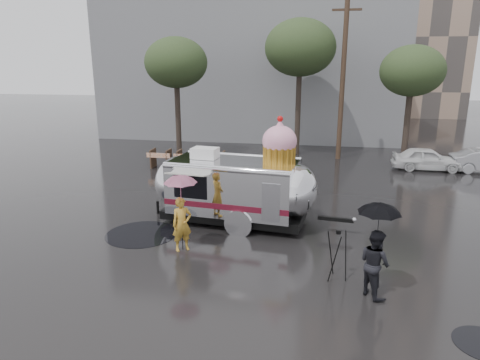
% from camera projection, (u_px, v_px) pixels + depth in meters
% --- Properties ---
extents(ground, '(120.00, 120.00, 0.00)m').
position_uv_depth(ground, '(269.00, 256.00, 12.57)').
color(ground, black).
rests_on(ground, ground).
extents(puddles, '(10.93, 10.19, 0.01)m').
position_uv_depth(puddles, '(207.00, 228.00, 14.74)').
color(puddles, black).
rests_on(puddles, ground).
extents(grey_building, '(22.00, 12.00, 13.00)m').
position_uv_depth(grey_building, '(255.00, 50.00, 34.32)').
color(grey_building, slate).
rests_on(grey_building, ground).
extents(utility_pole, '(1.60, 0.28, 9.00)m').
position_uv_depth(utility_pole, '(343.00, 79.00, 24.20)').
color(utility_pole, '#473323').
rests_on(utility_pole, ground).
extents(tree_left, '(3.64, 3.64, 6.95)m').
position_uv_depth(tree_left, '(176.00, 63.00, 24.66)').
color(tree_left, '#382D26').
rests_on(tree_left, ground).
extents(tree_mid, '(4.20, 4.20, 8.03)m').
position_uv_depth(tree_mid, '(300.00, 48.00, 25.13)').
color(tree_mid, '#382D26').
rests_on(tree_mid, ground).
extents(tree_right, '(3.36, 3.36, 6.42)m').
position_uv_depth(tree_right, '(412.00, 72.00, 22.54)').
color(tree_right, '#382D26').
rests_on(tree_right, ground).
extents(barricade_row, '(4.30, 0.80, 1.00)m').
position_uv_depth(barricade_row, '(187.00, 159.00, 22.84)').
color(barricade_row, '#473323').
rests_on(barricade_row, ground).
extents(airstream_trailer, '(7.24, 3.00, 3.92)m').
position_uv_depth(airstream_trailer, '(237.00, 185.00, 14.89)').
color(airstream_trailer, silver).
rests_on(airstream_trailer, ground).
extents(person_left, '(0.71, 0.67, 1.65)m').
position_uv_depth(person_left, '(182.00, 224.00, 12.80)').
color(person_left, gold).
rests_on(person_left, ground).
extents(umbrella_pink, '(1.22, 1.22, 2.38)m').
position_uv_depth(umbrella_pink, '(181.00, 188.00, 12.50)').
color(umbrella_pink, pink).
rests_on(umbrella_pink, ground).
extents(person_right, '(0.83, 0.93, 1.69)m').
position_uv_depth(person_right, '(375.00, 263.00, 10.26)').
color(person_right, black).
rests_on(person_right, ground).
extents(umbrella_black, '(1.24, 1.24, 2.40)m').
position_uv_depth(umbrella_black, '(379.00, 219.00, 9.96)').
color(umbrella_black, black).
rests_on(umbrella_black, ground).
extents(tripod, '(0.54, 0.56, 1.37)m').
position_uv_depth(tripod, '(337.00, 251.00, 11.06)').
color(tripod, black).
rests_on(tripod, ground).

